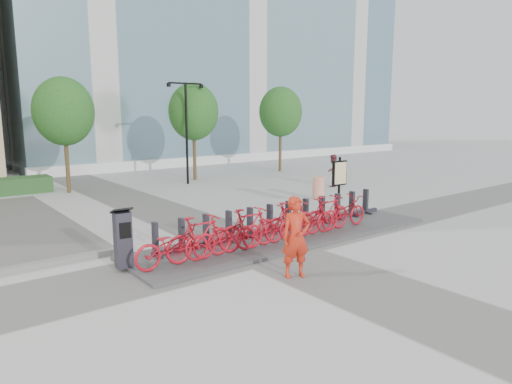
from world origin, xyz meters
TOP-DOWN VIEW (x-y plane):
  - ground at (0.00, 0.00)m, footprint 120.00×120.00m
  - glass_building at (14.00, 26.00)m, footprint 32.00×16.00m
  - tree_1 at (-1.50, 12.00)m, footprint 2.60×2.60m
  - tree_2 at (5.00, 12.00)m, footprint 2.60×2.60m
  - tree_3 at (11.00, 12.00)m, footprint 2.60×2.60m
  - streetlamp at (4.00, 11.00)m, footprint 2.00×0.20m
  - dock_pad at (1.30, 0.30)m, footprint 9.60×2.40m
  - dock_rail_posts at (1.36, 0.77)m, footprint 8.02×0.50m
  - bike_0 at (-2.60, -0.05)m, footprint 1.86×0.65m
  - bike_1 at (-1.88, -0.05)m, footprint 1.80×0.51m
  - bike_2 at (-1.16, -0.05)m, footprint 1.86×0.65m
  - bike_3 at (-0.44, -0.05)m, footprint 1.80×0.51m
  - bike_4 at (0.28, -0.05)m, footprint 1.86×0.65m
  - bike_5 at (1.00, -0.05)m, footprint 1.80×0.51m
  - bike_6 at (1.72, -0.05)m, footprint 1.86×0.65m
  - bike_7 at (2.44, -0.05)m, footprint 1.80×0.51m
  - bike_8 at (3.16, -0.05)m, footprint 1.86×0.65m
  - kiosk at (-3.52, 0.55)m, footprint 0.46×0.39m
  - worker_red at (-0.71, -2.12)m, footprint 0.76×0.63m
  - pedestrian at (9.12, 5.92)m, footprint 0.91×0.81m
  - construction_barrel at (6.21, 4.01)m, footprint 0.56×0.56m
  - map_sign at (5.19, 1.97)m, footprint 0.65×0.15m

SIDE VIEW (x-z plane):
  - ground at x=0.00m, z-range 0.00..0.00m
  - dock_pad at x=1.30m, z-range 0.00..0.08m
  - construction_barrel at x=6.21m, z-range 0.00..0.92m
  - dock_rail_posts at x=1.36m, z-range 0.08..0.93m
  - bike_0 at x=-2.60m, z-range 0.08..1.06m
  - bike_2 at x=-1.16m, z-range 0.08..1.06m
  - bike_4 at x=0.28m, z-range 0.08..1.06m
  - bike_6 at x=1.72m, z-range 0.08..1.06m
  - bike_8 at x=3.16m, z-range 0.08..1.06m
  - bike_1 at x=-1.88m, z-range 0.08..1.16m
  - bike_3 at x=-0.44m, z-range 0.08..1.16m
  - bike_5 at x=1.00m, z-range 0.08..1.16m
  - bike_7 at x=2.44m, z-range 0.08..1.16m
  - kiosk at x=-3.52m, z-range 0.05..1.45m
  - pedestrian at x=9.12m, z-range 0.00..1.56m
  - worker_red at x=-0.71m, z-range 0.00..1.78m
  - map_sign at x=5.19m, z-range 0.32..2.29m
  - streetlamp at x=4.00m, z-range 0.63..5.63m
  - tree_1 at x=-1.50m, z-range 1.04..6.14m
  - tree_2 at x=5.00m, z-range 1.04..6.14m
  - tree_3 at x=11.00m, z-range 1.04..6.14m
  - glass_building at x=14.00m, z-range 0.00..24.00m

